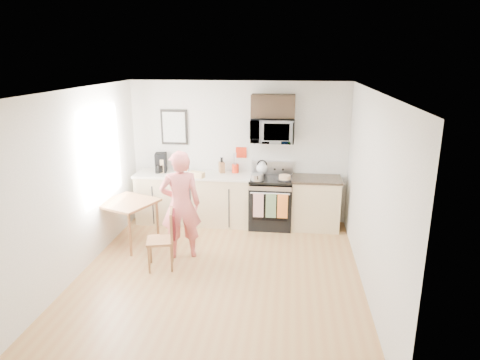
# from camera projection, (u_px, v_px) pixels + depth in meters

# --- Properties ---
(floor) EXTENTS (4.60, 4.60, 0.00)m
(floor) POSITION_uv_depth(u_px,v_px,m) (219.00, 276.00, 6.10)
(floor) COLOR #A26D3E
(floor) RESTS_ON ground
(back_wall) EXTENTS (4.00, 0.04, 2.60)m
(back_wall) POSITION_uv_depth(u_px,v_px,m) (239.00, 152.00, 7.93)
(back_wall) COLOR beige
(back_wall) RESTS_ON floor
(front_wall) EXTENTS (4.00, 0.04, 2.60)m
(front_wall) POSITION_uv_depth(u_px,v_px,m) (171.00, 272.00, 3.54)
(front_wall) COLOR beige
(front_wall) RESTS_ON floor
(left_wall) EXTENTS (0.04, 4.60, 2.60)m
(left_wall) POSITION_uv_depth(u_px,v_px,m) (76.00, 184.00, 5.96)
(left_wall) COLOR beige
(left_wall) RESTS_ON floor
(right_wall) EXTENTS (0.04, 4.60, 2.60)m
(right_wall) POSITION_uv_depth(u_px,v_px,m) (371.00, 195.00, 5.50)
(right_wall) COLOR beige
(right_wall) RESTS_ON floor
(ceiling) EXTENTS (4.00, 4.60, 0.04)m
(ceiling) POSITION_uv_depth(u_px,v_px,m) (216.00, 91.00, 5.37)
(ceiling) COLOR silver
(ceiling) RESTS_ON back_wall
(window) EXTENTS (0.06, 1.40, 1.50)m
(window) POSITION_uv_depth(u_px,v_px,m) (102.00, 154.00, 6.65)
(window) COLOR white
(window) RESTS_ON left_wall
(cabinet_left) EXTENTS (2.10, 0.60, 0.90)m
(cabinet_left) POSITION_uv_depth(u_px,v_px,m) (194.00, 199.00, 7.97)
(cabinet_left) COLOR tan
(cabinet_left) RESTS_ON floor
(countertop_left) EXTENTS (2.14, 0.64, 0.04)m
(countertop_left) POSITION_uv_depth(u_px,v_px,m) (193.00, 175.00, 7.84)
(countertop_left) COLOR beige
(countertop_left) RESTS_ON cabinet_left
(cabinet_right) EXTENTS (0.84, 0.60, 0.90)m
(cabinet_right) POSITION_uv_depth(u_px,v_px,m) (315.00, 204.00, 7.71)
(cabinet_right) COLOR tan
(cabinet_right) RESTS_ON floor
(countertop_right) EXTENTS (0.88, 0.64, 0.04)m
(countertop_right) POSITION_uv_depth(u_px,v_px,m) (316.00, 179.00, 7.58)
(countertop_right) COLOR black
(countertop_right) RESTS_ON cabinet_right
(range) EXTENTS (0.76, 0.70, 1.16)m
(range) POSITION_uv_depth(u_px,v_px,m) (271.00, 203.00, 7.79)
(range) COLOR black
(range) RESTS_ON floor
(microwave) EXTENTS (0.76, 0.51, 0.42)m
(microwave) POSITION_uv_depth(u_px,v_px,m) (273.00, 130.00, 7.52)
(microwave) COLOR #ADADB2
(microwave) RESTS_ON back_wall
(upper_cabinet) EXTENTS (0.76, 0.35, 0.40)m
(upper_cabinet) POSITION_uv_depth(u_px,v_px,m) (273.00, 106.00, 7.44)
(upper_cabinet) COLOR black
(upper_cabinet) RESTS_ON back_wall
(wall_art) EXTENTS (0.50, 0.04, 0.65)m
(wall_art) POSITION_uv_depth(u_px,v_px,m) (174.00, 127.00, 7.91)
(wall_art) COLOR black
(wall_art) RESTS_ON back_wall
(wall_trivet) EXTENTS (0.20, 0.02, 0.20)m
(wall_trivet) POSITION_uv_depth(u_px,v_px,m) (241.00, 152.00, 7.91)
(wall_trivet) COLOR red
(wall_trivet) RESTS_ON back_wall
(person) EXTENTS (0.71, 0.58, 1.69)m
(person) POSITION_uv_depth(u_px,v_px,m) (181.00, 205.00, 6.48)
(person) COLOR #C13538
(person) RESTS_ON floor
(dining_table) EXTENTS (0.90, 0.90, 0.75)m
(dining_table) POSITION_uv_depth(u_px,v_px,m) (128.00, 206.00, 6.96)
(dining_table) COLOR brown
(dining_table) RESTS_ON floor
(chair) EXTENTS (0.49, 0.46, 0.89)m
(chair) POSITION_uv_depth(u_px,v_px,m) (168.00, 231.00, 6.21)
(chair) COLOR brown
(chair) RESTS_ON floor
(knife_block) EXTENTS (0.13, 0.15, 0.20)m
(knife_block) POSITION_uv_depth(u_px,v_px,m) (222.00, 167.00, 7.89)
(knife_block) COLOR brown
(knife_block) RESTS_ON countertop_left
(utensil_crock) EXTENTS (0.13, 0.13, 0.38)m
(utensil_crock) POSITION_uv_depth(u_px,v_px,m) (235.00, 165.00, 7.87)
(utensil_crock) COLOR red
(utensil_crock) RESTS_ON countertop_left
(fruit_bowl) EXTENTS (0.25, 0.25, 0.11)m
(fruit_bowl) POSITION_uv_depth(u_px,v_px,m) (184.00, 170.00, 7.91)
(fruit_bowl) COLOR white
(fruit_bowl) RESTS_ON countertop_left
(milk_carton) EXTENTS (0.13, 0.13, 0.26)m
(milk_carton) POSITION_uv_depth(u_px,v_px,m) (163.00, 166.00, 7.87)
(milk_carton) COLOR tan
(milk_carton) RESTS_ON countertop_left
(coffee_maker) EXTENTS (0.24, 0.31, 0.35)m
(coffee_maker) POSITION_uv_depth(u_px,v_px,m) (161.00, 163.00, 7.92)
(coffee_maker) COLOR black
(coffee_maker) RESTS_ON countertop_left
(bread_bag) EXTENTS (0.30, 0.21, 0.10)m
(bread_bag) POSITION_uv_depth(u_px,v_px,m) (197.00, 175.00, 7.60)
(bread_bag) COLOR #D9B872
(bread_bag) RESTS_ON countertop_left
(cake) EXTENTS (0.25, 0.25, 0.08)m
(cake) POSITION_uv_depth(u_px,v_px,m) (285.00, 178.00, 7.50)
(cake) COLOR black
(cake) RESTS_ON range
(kettle) EXTENTS (0.21, 0.21, 0.27)m
(kettle) POSITION_uv_depth(u_px,v_px,m) (262.00, 168.00, 7.85)
(kettle) COLOR white
(kettle) RESTS_ON range
(pot) EXTENTS (0.22, 0.38, 0.11)m
(pot) POSITION_uv_depth(u_px,v_px,m) (257.00, 177.00, 7.46)
(pot) COLOR #ADADB2
(pot) RESTS_ON range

